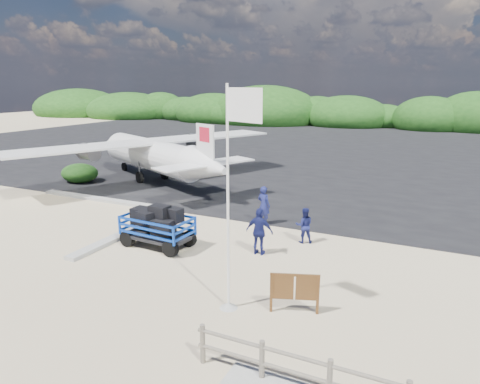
{
  "coord_description": "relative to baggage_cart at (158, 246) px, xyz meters",
  "views": [
    {
      "loc": [
        7.56,
        -12.59,
        6.43
      ],
      "look_at": [
        -0.03,
        3.43,
        1.89
      ],
      "focal_mm": 32.0,
      "sensor_mm": 36.0,
      "label": 1
    }
  ],
  "objects": [
    {
      "name": "baggage_cart",
      "position": [
        0.0,
        0.0,
        0.0
      ],
      "size": [
        3.14,
        1.93,
        1.52
      ],
      "primitive_type": null,
      "rotation": [
        0.0,
        0.0,
        -0.07
      ],
      "color": "#0C3DB9",
      "rests_on": "ground"
    },
    {
      "name": "flagpole",
      "position": [
        4.78,
        -3.14,
        0.0
      ],
      "size": [
        1.39,
        0.98,
        6.42
      ],
      "primitive_type": null,
      "rotation": [
        0.0,
        0.0,
        -0.38
      ],
      "color": "white",
      "rests_on": "ground"
    },
    {
      "name": "vegetation_band",
      "position": [
        2.38,
        54.33,
        0.0
      ],
      "size": [
        124.0,
        8.0,
        4.4
      ],
      "primitive_type": null,
      "color": "#B2B2B2",
      "rests_on": "ground"
    },
    {
      "name": "crew_c",
      "position": [
        4.01,
        1.0,
        0.92
      ],
      "size": [
        1.1,
        0.49,
        1.84
      ],
      "primitive_type": "imported",
      "rotation": [
        0.0,
        0.0,
        3.18
      ],
      "color": "navy",
      "rests_on": "ground"
    },
    {
      "name": "signboard",
      "position": [
        6.6,
        -2.57,
        0.0
      ],
      "size": [
        1.46,
        0.64,
        1.23
      ],
      "primitive_type": null,
      "rotation": [
        0.0,
        0.0,
        0.34
      ],
      "color": "brown",
      "rests_on": "ground"
    },
    {
      "name": "crew_a",
      "position": [
        2.79,
        4.42,
        0.92
      ],
      "size": [
        0.75,
        0.58,
        1.84
      ],
      "primitive_type": "imported",
      "rotation": [
        0.0,
        0.0,
        2.91
      ],
      "color": "navy",
      "rests_on": "ground"
    },
    {
      "name": "aircraft_small",
      "position": [
        -4.61,
        33.99,
        0.0
      ],
      "size": [
        9.29,
        9.29,
        2.53
      ],
      "primitive_type": null,
      "rotation": [
        0.0,
        0.0,
        3.57
      ],
      "color": "#B2B2B2",
      "rests_on": "ground"
    },
    {
      "name": "lagoon",
      "position": [
        -6.62,
        0.83,
        0.0
      ],
      "size": [
        9.0,
        7.0,
        0.4
      ],
      "primitive_type": null,
      "color": "#B2B2B2",
      "rests_on": "ground"
    },
    {
      "name": "crew_b",
      "position": [
        5.19,
        2.96,
        0.75
      ],
      "size": [
        0.89,
        0.81,
        1.49
      ],
      "primitive_type": "imported",
      "rotation": [
        0.0,
        0.0,
        3.56
      ],
      "color": "navy",
      "rests_on": "ground"
    },
    {
      "name": "ground",
      "position": [
        2.38,
        -0.67,
        0.0
      ],
      "size": [
        160.0,
        160.0,
        0.0
      ],
      "primitive_type": "plane",
      "color": "beige"
    },
    {
      "name": "asphalt_apron",
      "position": [
        2.38,
        29.33,
        0.0
      ],
      "size": [
        90.0,
        50.0,
        0.04
      ],
      "primitive_type": null,
      "color": "#B2B2B2",
      "rests_on": "ground"
    }
  ]
}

